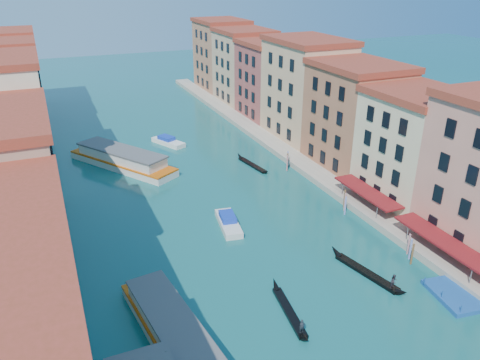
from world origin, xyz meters
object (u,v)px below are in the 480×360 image
(gondola_right, at_px, (368,272))
(blue_dock, at_px, (454,295))
(vaporetto_near, at_px, (173,330))
(vaporetto_far, at_px, (122,159))
(gondola_fore, at_px, (289,311))

(gondola_right, height_order, blue_dock, gondola_right)
(vaporetto_near, distance_m, gondola_right, 24.16)
(vaporetto_far, height_order, blue_dock, vaporetto_far)
(gondola_right, xyz_separation_m, blue_dock, (6.27, -7.04, -0.19))
(gondola_fore, distance_m, blue_dock, 18.70)
(vaporetto_near, height_order, blue_dock, vaporetto_near)
(gondola_right, bearing_deg, vaporetto_near, 170.71)
(vaporetto_near, height_order, gondola_right, vaporetto_near)
(vaporetto_near, xyz_separation_m, gondola_right, (24.11, 1.37, -0.82))
(gondola_right, distance_m, blue_dock, 9.43)
(vaporetto_far, bearing_deg, gondola_right, -97.85)
(vaporetto_far, xyz_separation_m, gondola_fore, (8.82, -47.63, -1.18))
(gondola_fore, height_order, gondola_right, gondola_right)
(vaporetto_near, height_order, vaporetto_far, vaporetto_far)
(vaporetto_near, bearing_deg, gondola_fore, -11.63)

